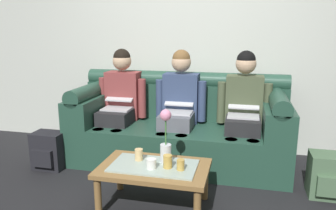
% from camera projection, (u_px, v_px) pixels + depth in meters
% --- Properties ---
extents(back_wall_patterned, '(6.00, 0.12, 2.90)m').
position_uv_depth(back_wall_patterned, '(189.00, 28.00, 3.85)').
color(back_wall_patterned, silver).
rests_on(back_wall_patterned, ground_plane).
extents(couch, '(2.30, 0.88, 0.96)m').
position_uv_depth(couch, '(179.00, 128.00, 3.59)').
color(couch, '#234738').
rests_on(couch, ground_plane).
extents(person_left, '(0.56, 0.67, 1.22)m').
position_uv_depth(person_left, '(120.00, 100.00, 3.67)').
color(person_left, '#232326').
rests_on(person_left, ground_plane).
extents(person_middle, '(0.56, 0.67, 1.22)m').
position_uv_depth(person_middle, '(179.00, 103.00, 3.52)').
color(person_middle, '#595B66').
rests_on(person_middle, ground_plane).
extents(person_right, '(0.56, 0.67, 1.22)m').
position_uv_depth(person_right, '(244.00, 106.00, 3.37)').
color(person_right, '#232326').
rests_on(person_right, ground_plane).
extents(coffee_table, '(0.88, 0.55, 0.37)m').
position_uv_depth(coffee_table, '(154.00, 171.00, 2.63)').
color(coffee_table, olive).
rests_on(coffee_table, ground_plane).
extents(flower_vase, '(0.09, 0.09, 0.44)m').
position_uv_depth(flower_vase, '(166.00, 139.00, 2.64)').
color(flower_vase, silver).
rests_on(flower_vase, coffee_table).
extents(cup_near_left, '(0.07, 0.07, 0.10)m').
position_uv_depth(cup_near_left, '(139.00, 155.00, 2.71)').
color(cup_near_left, '#DBB77A').
rests_on(cup_near_left, coffee_table).
extents(cup_near_right, '(0.07, 0.07, 0.10)m').
position_uv_depth(cup_near_right, '(168.00, 161.00, 2.56)').
color(cup_near_right, gold).
rests_on(cup_near_right, coffee_table).
extents(cup_far_center, '(0.08, 0.08, 0.08)m').
position_uv_depth(cup_far_center, '(151.00, 164.00, 2.55)').
color(cup_far_center, white).
rests_on(cup_far_center, coffee_table).
extents(cup_far_left, '(0.06, 0.06, 0.09)m').
position_uv_depth(cup_far_left, '(181.00, 165.00, 2.52)').
color(cup_far_left, gold).
rests_on(cup_far_left, coffee_table).
extents(backpack_left, '(0.32, 0.27, 0.39)m').
position_uv_depth(backpack_left, '(49.00, 151.00, 3.41)').
color(backpack_left, black).
rests_on(backpack_left, ground_plane).
extents(backpack_right, '(0.30, 0.29, 0.38)m').
position_uv_depth(backpack_right, '(327.00, 176.00, 2.83)').
color(backpack_right, '#4C6B4C').
rests_on(backpack_right, ground_plane).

